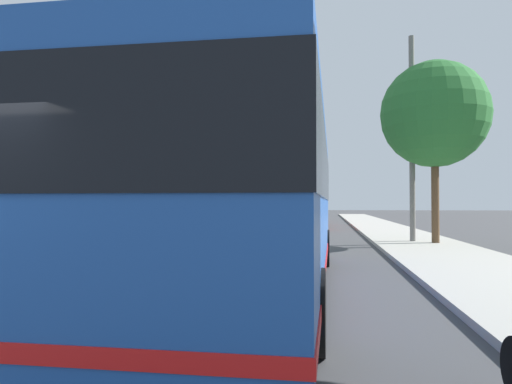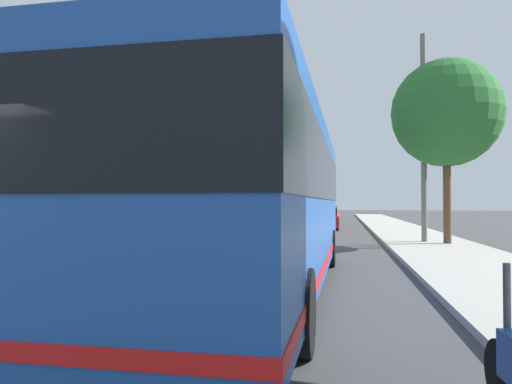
% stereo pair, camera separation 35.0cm
% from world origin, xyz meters
% --- Properties ---
extents(sidewalk_curb, '(110.00, 3.60, 0.14)m').
position_xyz_m(sidewalk_curb, '(10.00, -7.13, 0.07)').
color(sidewalk_curb, '#B2ADA3').
rests_on(sidewalk_curb, ground).
extents(lane_divider_line, '(110.00, 0.16, 0.01)m').
position_xyz_m(lane_divider_line, '(10.00, 0.00, 0.00)').
color(lane_divider_line, silver).
rests_on(lane_divider_line, ground).
extents(coach_bus, '(12.16, 2.66, 3.27)m').
position_xyz_m(coach_bus, '(5.22, -2.13, 1.90)').
color(coach_bus, '#1E4C9E').
rests_on(coach_bus, ground).
extents(car_behind_bus, '(4.56, 2.02, 1.47)m').
position_xyz_m(car_behind_bus, '(33.25, -2.37, 0.72)').
color(car_behind_bus, red).
rests_on(car_behind_bus, ground).
extents(car_side_street, '(4.01, 1.94, 1.52)m').
position_xyz_m(car_side_street, '(41.84, -1.78, 0.71)').
color(car_side_street, red).
rests_on(car_side_street, ground).
extents(car_oncoming, '(4.09, 1.88, 1.42)m').
position_xyz_m(car_oncoming, '(27.30, -2.48, 0.68)').
color(car_oncoming, red).
rests_on(car_oncoming, ground).
extents(roadside_tree_mid_block, '(4.27, 4.27, 7.44)m').
position_xyz_m(roadside_tree_mid_block, '(15.83, -7.72, 5.29)').
color(roadside_tree_mid_block, brown).
rests_on(roadside_tree_mid_block, ground).
extents(utility_pole, '(0.23, 0.23, 8.77)m').
position_xyz_m(utility_pole, '(16.59, -6.98, 4.39)').
color(utility_pole, slate).
rests_on(utility_pole, ground).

